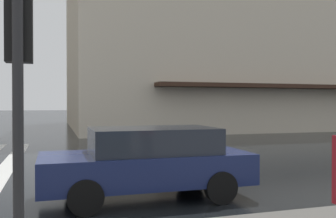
% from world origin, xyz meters
% --- Properties ---
extents(haussmann_block_corner, '(20.39, 28.28, 18.30)m').
position_xyz_m(haussmann_block_corner, '(22.09, -20.67, 8.96)').
color(haussmann_block_corner, beige).
rests_on(haussmann_block_corner, ground_plane).
extents(traffic_signal_post, '(0.44, 0.30, 3.06)m').
position_xyz_m(traffic_signal_post, '(-3.62, -4.85, 2.36)').
color(traffic_signal_post, '#232326').
rests_on(traffic_signal_post, sidewalk_pavement).
extents(car_navy, '(1.85, 4.10, 1.41)m').
position_xyz_m(car_navy, '(-1.00, -7.03, 0.76)').
color(car_navy, navy).
rests_on(car_navy, ground_plane).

